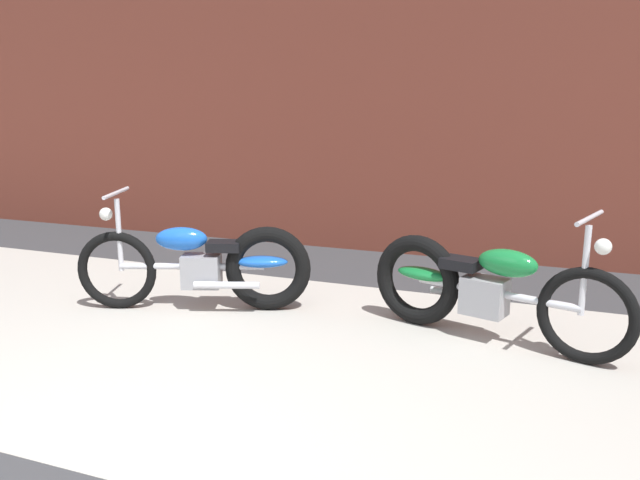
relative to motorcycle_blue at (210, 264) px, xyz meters
name	(u,v)px	position (x,y,z in m)	size (l,w,h in m)	color
ground_plane	(92,476)	(0.75, -2.38, -0.40)	(80.00, 80.00, 0.00)	#38383A
sidewalk_slab	(257,347)	(0.75, -0.63, -0.40)	(36.00, 3.50, 0.01)	#B2ADA3
motorcycle_blue	(210,264)	(0.00, 0.00, 0.00)	(1.92, 0.88, 1.03)	black
motorcycle_green	(475,287)	(2.20, 0.14, 0.00)	(1.95, 0.80, 1.03)	black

